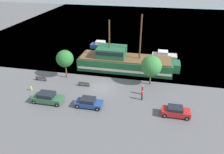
{
  "coord_description": "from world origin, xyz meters",
  "views": [
    {
      "loc": [
        8.24,
        -30.76,
        18.59
      ],
      "look_at": [
        1.35,
        2.0,
        1.2
      ],
      "focal_mm": 35.0,
      "sensor_mm": 36.0,
      "label": 1
    }
  ],
  "objects_px": {
    "parked_car_curb_rear": "(89,103)",
    "pedestrian_walking_far": "(142,90)",
    "moored_boat_dockside": "(164,56)",
    "parked_car_curb_mid": "(47,98)",
    "parked_car_curb_front": "(176,111)",
    "bench_promenade_east": "(84,84)",
    "bench_promenade_west": "(41,78)",
    "pedestrian_walking_near": "(142,95)",
    "moored_boat_outer": "(102,45)",
    "pirate_ship": "(124,62)",
    "fire_hydrant": "(31,88)"
  },
  "relations": [
    {
      "from": "parked_car_curb_front",
      "to": "bench_promenade_east",
      "type": "relative_size",
      "value": 2.0
    },
    {
      "from": "parked_car_curb_front",
      "to": "parked_car_curb_mid",
      "type": "xyz_separation_m",
      "value": [
        -18.64,
        -0.55,
        0.08
      ]
    },
    {
      "from": "parked_car_curb_rear",
      "to": "pedestrian_walking_far",
      "type": "relative_size",
      "value": 2.43
    },
    {
      "from": "moored_boat_dockside",
      "to": "pedestrian_walking_far",
      "type": "xyz_separation_m",
      "value": [
        -3.37,
        -15.62,
        0.11
      ]
    },
    {
      "from": "moored_boat_outer",
      "to": "bench_promenade_east",
      "type": "relative_size",
      "value": 2.95
    },
    {
      "from": "pedestrian_walking_near",
      "to": "moored_boat_dockside",
      "type": "bearing_deg",
      "value": 79.17
    },
    {
      "from": "pedestrian_walking_near",
      "to": "pedestrian_walking_far",
      "type": "relative_size",
      "value": 0.99
    },
    {
      "from": "moored_boat_outer",
      "to": "bench_promenade_east",
      "type": "distance_m",
      "value": 19.26
    },
    {
      "from": "moored_boat_dockside",
      "to": "parked_car_curb_mid",
      "type": "bearing_deg",
      "value": -129.45
    },
    {
      "from": "parked_car_curb_rear",
      "to": "fire_hydrant",
      "type": "distance_m",
      "value": 10.96
    },
    {
      "from": "fire_hydrant",
      "to": "bench_promenade_east",
      "type": "xyz_separation_m",
      "value": [
        8.08,
        3.13,
        0.03
      ]
    },
    {
      "from": "moored_boat_outer",
      "to": "parked_car_curb_mid",
      "type": "relative_size",
      "value": 1.21
    },
    {
      "from": "parked_car_curb_front",
      "to": "parked_car_curb_rear",
      "type": "height_order",
      "value": "parked_car_curb_front"
    },
    {
      "from": "parked_car_curb_rear",
      "to": "pedestrian_walking_far",
      "type": "height_order",
      "value": "pedestrian_walking_far"
    },
    {
      "from": "parked_car_curb_front",
      "to": "parked_car_curb_mid",
      "type": "relative_size",
      "value": 0.82
    },
    {
      "from": "parked_car_curb_mid",
      "to": "pedestrian_walking_near",
      "type": "bearing_deg",
      "value": 14.5
    },
    {
      "from": "pirate_ship",
      "to": "pedestrian_walking_far",
      "type": "distance_m",
      "value": 9.82
    },
    {
      "from": "bench_promenade_west",
      "to": "moored_boat_outer",
      "type": "bearing_deg",
      "value": 71.17
    },
    {
      "from": "moored_boat_dockside",
      "to": "bench_promenade_west",
      "type": "height_order",
      "value": "moored_boat_dockside"
    },
    {
      "from": "moored_boat_outer",
      "to": "bench_promenade_east",
      "type": "height_order",
      "value": "moored_boat_outer"
    },
    {
      "from": "moored_boat_dockside",
      "to": "pedestrian_walking_far",
      "type": "distance_m",
      "value": 15.98
    },
    {
      "from": "parked_car_curb_front",
      "to": "moored_boat_dockside",
      "type": "bearing_deg",
      "value": 94.3
    },
    {
      "from": "bench_promenade_west",
      "to": "bench_promenade_east",
      "type": "bearing_deg",
      "value": -2.36
    },
    {
      "from": "moored_boat_outer",
      "to": "parked_car_curb_mid",
      "type": "distance_m",
      "value": 25.05
    },
    {
      "from": "pirate_ship",
      "to": "parked_car_curb_front",
      "type": "xyz_separation_m",
      "value": [
        9.31,
        -13.37,
        -0.89
      ]
    },
    {
      "from": "moored_boat_outer",
      "to": "fire_hydrant",
      "type": "relative_size",
      "value": 7.33
    },
    {
      "from": "moored_boat_outer",
      "to": "parked_car_curb_rear",
      "type": "distance_m",
      "value": 25.17
    },
    {
      "from": "bench_promenade_west",
      "to": "fire_hydrant",
      "type": "bearing_deg",
      "value": -88.33
    },
    {
      "from": "fire_hydrant",
      "to": "bench_promenade_west",
      "type": "bearing_deg",
      "value": 91.67
    },
    {
      "from": "parked_car_curb_mid",
      "to": "bench_promenade_east",
      "type": "bearing_deg",
      "value": 56.72
    },
    {
      "from": "bench_promenade_west",
      "to": "pedestrian_walking_far",
      "type": "relative_size",
      "value": 1.18
    },
    {
      "from": "moored_boat_outer",
      "to": "parked_car_curb_rear",
      "type": "xyz_separation_m",
      "value": [
        4.35,
        -24.79,
        0.04
      ]
    },
    {
      "from": "fire_hydrant",
      "to": "bench_promenade_west",
      "type": "xyz_separation_m",
      "value": [
        -0.1,
        3.47,
        0.04
      ]
    },
    {
      "from": "pedestrian_walking_near",
      "to": "pedestrian_walking_far",
      "type": "xyz_separation_m",
      "value": [
        -0.07,
        1.61,
        0.01
      ]
    },
    {
      "from": "parked_car_curb_rear",
      "to": "pedestrian_walking_far",
      "type": "distance_m",
      "value": 8.91
    },
    {
      "from": "pedestrian_walking_near",
      "to": "pirate_ship",
      "type": "bearing_deg",
      "value": 113.46
    },
    {
      "from": "bench_promenade_east",
      "to": "pedestrian_walking_near",
      "type": "xyz_separation_m",
      "value": [
        10.02,
        -2.21,
        0.37
      ]
    },
    {
      "from": "moored_boat_dockside",
      "to": "parked_car_curb_rear",
      "type": "xyz_separation_m",
      "value": [
        -10.74,
        -20.63,
        -0.01
      ]
    },
    {
      "from": "pirate_ship",
      "to": "bench_promenade_east",
      "type": "bearing_deg",
      "value": -124.19
    },
    {
      "from": "pirate_ship",
      "to": "parked_car_curb_front",
      "type": "relative_size",
      "value": 5.07
    },
    {
      "from": "parked_car_curb_front",
      "to": "parked_car_curb_rear",
      "type": "distance_m",
      "value": 12.27
    },
    {
      "from": "fire_hydrant",
      "to": "moored_boat_outer",
      "type": "bearing_deg",
      "value": 74.18
    },
    {
      "from": "moored_boat_dockside",
      "to": "parked_car_curb_mid",
      "type": "height_order",
      "value": "moored_boat_dockside"
    },
    {
      "from": "pirate_ship",
      "to": "parked_car_curb_rear",
      "type": "height_order",
      "value": "pirate_ship"
    },
    {
      "from": "parked_car_curb_rear",
      "to": "pedestrian_walking_near",
      "type": "xyz_separation_m",
      "value": [
        7.44,
        3.4,
        0.11
      ]
    },
    {
      "from": "pirate_ship",
      "to": "bench_promenade_west",
      "type": "bearing_deg",
      "value": -150.37
    },
    {
      "from": "moored_boat_outer",
      "to": "parked_car_curb_rear",
      "type": "height_order",
      "value": "moored_boat_outer"
    },
    {
      "from": "bench_promenade_east",
      "to": "bench_promenade_west",
      "type": "bearing_deg",
      "value": 177.64
    },
    {
      "from": "pirate_ship",
      "to": "parked_car_curb_front",
      "type": "height_order",
      "value": "pirate_ship"
    },
    {
      "from": "parked_car_curb_mid",
      "to": "fire_hydrant",
      "type": "bearing_deg",
      "value": 148.25
    }
  ]
}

